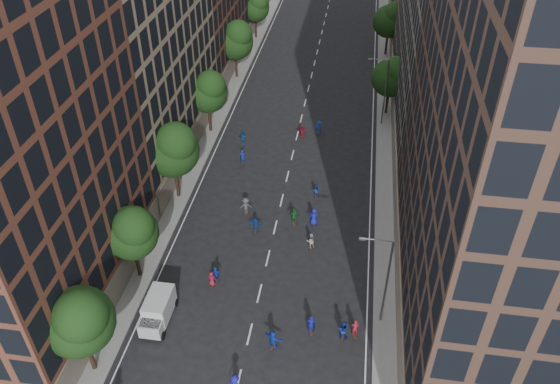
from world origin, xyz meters
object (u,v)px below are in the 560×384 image
(cargo_van, at_px, (158,310))
(skater_2, at_px, (343,330))
(streetlamp_near, at_px, (384,277))
(streetlamp_far, at_px, (384,89))
(skater_1, at_px, (311,325))

(cargo_van, distance_m, skater_2, 15.36)
(streetlamp_near, xyz_separation_m, streetlamp_far, (0.00, 33.00, 0.00))
(streetlamp_near, xyz_separation_m, cargo_van, (-18.17, -2.67, -3.94))
(cargo_van, height_order, skater_2, cargo_van)
(skater_2, bearing_deg, streetlamp_near, -133.40)
(streetlamp_far, height_order, cargo_van, streetlamp_far)
(streetlamp_far, xyz_separation_m, skater_1, (-5.43, -35.06, -4.21))
(streetlamp_near, distance_m, skater_1, 7.17)
(streetlamp_near, height_order, cargo_van, streetlamp_near)
(streetlamp_near, distance_m, skater_2, 5.55)
(cargo_van, bearing_deg, skater_2, 1.93)
(streetlamp_near, distance_m, cargo_van, 18.78)
(streetlamp_near, bearing_deg, skater_1, -159.18)
(streetlamp_far, bearing_deg, skater_2, -94.58)
(streetlamp_far, distance_m, skater_1, 35.73)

